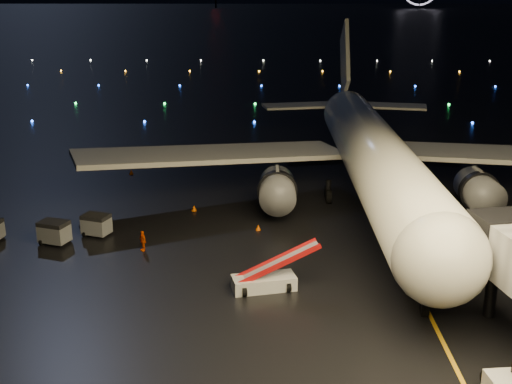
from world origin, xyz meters
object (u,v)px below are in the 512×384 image
Objects in this scene: baggage_cart_0 at (54,233)px; baggage_cart_1 at (96,225)px; airliner at (371,116)px; belt_loader at (264,269)px; crew_c at (143,241)px.

baggage_cart_0 is 1.04× the size of baggage_cart_1.
airliner is 23.07m from belt_loader.
baggage_cart_1 reaches higher than crew_c.
baggage_cart_0 is at bearing -138.07° from crew_c.
baggage_cart_1 is at bearing 51.39° from baggage_cart_0.
baggage_cart_0 is 3.30m from baggage_cart_1.
belt_loader is at bearing -115.63° from airliner.
baggage_cart_0 is (-16.11, 7.56, -0.55)m from belt_loader.
baggage_cart_0 reaches higher than baggage_cart_1.
baggage_cart_1 is (-22.90, -10.70, -6.79)m from airliner.
belt_loader is at bearing -15.75° from baggage_cart_1.
airliner is 24.16m from crew_c.
belt_loader is 16.31m from baggage_cart_1.
crew_c is at bearing -143.81° from airliner.
baggage_cart_0 is at bearing -154.18° from airliner.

